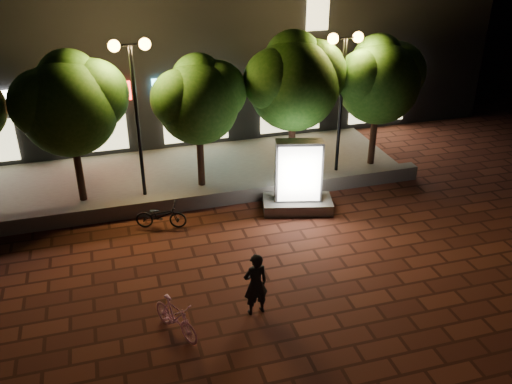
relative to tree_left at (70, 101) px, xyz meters
name	(u,v)px	position (x,y,z in m)	size (l,w,h in m)	color
ground	(223,276)	(3.45, -5.46, -3.44)	(80.00, 80.00, 0.00)	#5C291D
retaining_wall	(195,200)	(3.45, -1.46, -3.19)	(16.00, 0.45, 0.50)	slate
sidewalk	(183,174)	(3.45, 1.04, -3.40)	(16.00, 5.00, 0.08)	slate
building_block	(150,6)	(3.44, 7.53, 1.55)	(28.00, 8.12, 11.30)	black
tree_left	(70,101)	(0.00, 0.00, 0.00)	(3.60, 3.00, 4.89)	black
tree_mid	(199,97)	(4.00, 0.00, -0.23)	(3.24, 2.70, 4.50)	black
tree_right	(295,79)	(7.30, 0.00, 0.12)	(3.72, 3.10, 5.07)	black
tree_far_right	(380,77)	(10.50, 0.00, -0.08)	(3.48, 2.90, 4.76)	black
street_lamp_left	(133,80)	(1.95, -0.26, 0.58)	(1.26, 0.36, 5.18)	black
street_lamp_right	(343,68)	(8.95, -0.26, 0.45)	(1.26, 0.36, 4.98)	black
ad_kiosk	(298,183)	(6.59, -2.55, -2.48)	(2.40, 1.60, 2.38)	slate
scooter_pink	(176,317)	(1.92, -7.30, -2.98)	(0.43, 1.54, 0.92)	#F49DCC
rider	(256,284)	(3.87, -7.09, -2.62)	(0.60, 0.40, 1.66)	black
scooter_parked	(161,216)	(2.22, -2.46, -3.04)	(0.54, 1.55, 0.81)	black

